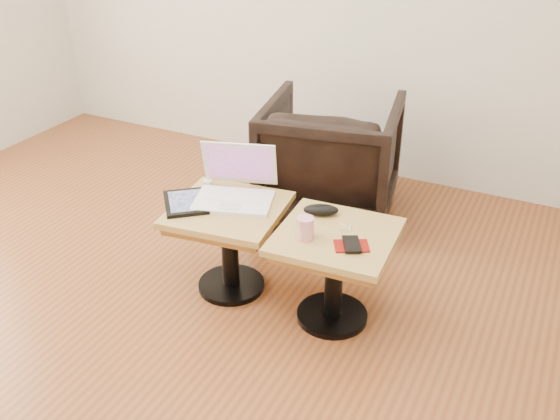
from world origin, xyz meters
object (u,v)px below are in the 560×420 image
at_px(side_table_left, 229,228).
at_px(striped_cup, 305,228).
at_px(side_table_right, 335,256).
at_px(armchair, 331,157).
at_px(laptop, 235,189).

xyz_separation_m(side_table_left, striped_cup, (0.44, -0.09, 0.16)).
bearing_deg(side_table_right, side_table_left, 176.66).
bearing_deg(armchair, laptop, 69.97).
relative_size(side_table_left, side_table_right, 1.05).
distance_m(side_table_left, armchair, 0.97).
height_order(side_table_left, striped_cup, striped_cup).
height_order(side_table_right, striped_cup, striped_cup).
height_order(side_table_left, laptop, laptop).
height_order(side_table_left, armchair, armchair).
bearing_deg(striped_cup, side_table_left, 168.12).
bearing_deg(laptop, side_table_right, -27.08).
xyz_separation_m(side_table_left, side_table_right, (0.55, -0.00, 0.00)).
relative_size(side_table_left, armchair, 0.72).
xyz_separation_m(laptop, striped_cup, (0.45, -0.19, -0.00)).
xyz_separation_m(side_table_right, laptop, (-0.56, 0.09, 0.17)).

